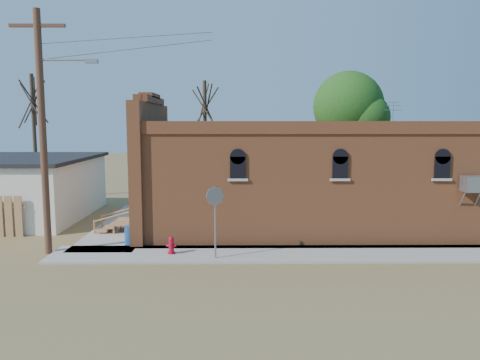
{
  "coord_description": "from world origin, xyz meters",
  "views": [
    {
      "loc": [
        -1.06,
        -16.17,
        4.95
      ],
      "look_at": [
        -0.89,
        4.47,
        2.4
      ],
      "focal_mm": 35.0,
      "sensor_mm": 36.0,
      "label": 1
    }
  ],
  "objects_px": {
    "brick_bar": "(294,179)",
    "utility_pole": "(44,127)",
    "fire_hydrant": "(171,245)",
    "trash_barrel": "(131,235)",
    "stop_sign": "(215,203)"
  },
  "relations": [
    {
      "from": "brick_bar",
      "to": "utility_pole",
      "type": "height_order",
      "value": "utility_pole"
    },
    {
      "from": "fire_hydrant",
      "to": "trash_barrel",
      "type": "relative_size",
      "value": 0.88
    },
    {
      "from": "utility_pole",
      "to": "stop_sign",
      "type": "distance_m",
      "value": 6.94
    },
    {
      "from": "utility_pole",
      "to": "trash_barrel",
      "type": "xyz_separation_m",
      "value": [
        2.84,
        1.01,
        -4.32
      ]
    },
    {
      "from": "stop_sign",
      "to": "trash_barrel",
      "type": "relative_size",
      "value": 3.56
    },
    {
      "from": "fire_hydrant",
      "to": "trash_barrel",
      "type": "distance_m",
      "value": 2.28
    },
    {
      "from": "stop_sign",
      "to": "fire_hydrant",
      "type": "bearing_deg",
      "value": 152.88
    },
    {
      "from": "brick_bar",
      "to": "fire_hydrant",
      "type": "height_order",
      "value": "brick_bar"
    },
    {
      "from": "utility_pole",
      "to": "brick_bar",
      "type": "bearing_deg",
      "value": 23.69
    },
    {
      "from": "stop_sign",
      "to": "trash_barrel",
      "type": "xyz_separation_m",
      "value": [
        -3.49,
        1.97,
        -1.65
      ]
    },
    {
      "from": "stop_sign",
      "to": "trash_barrel",
      "type": "height_order",
      "value": "stop_sign"
    },
    {
      "from": "trash_barrel",
      "to": "brick_bar",
      "type": "bearing_deg",
      "value": 25.29
    },
    {
      "from": "brick_bar",
      "to": "trash_barrel",
      "type": "xyz_separation_m",
      "value": [
        -6.94,
        -3.28,
        -1.89
      ]
    },
    {
      "from": "stop_sign",
      "to": "trash_barrel",
      "type": "bearing_deg",
      "value": 142.89
    },
    {
      "from": "stop_sign",
      "to": "brick_bar",
      "type": "bearing_deg",
      "value": 48.94
    }
  ]
}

